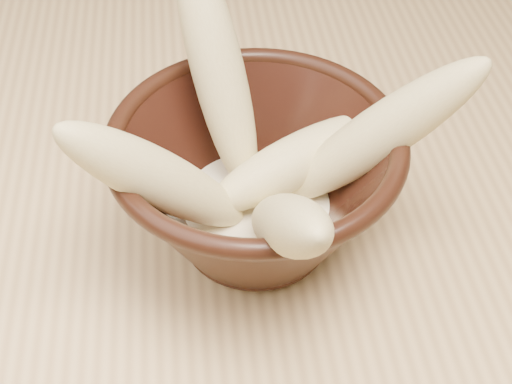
% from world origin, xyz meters
% --- Properties ---
extents(table, '(1.20, 0.80, 0.75)m').
position_xyz_m(table, '(0.00, 0.00, 0.67)').
color(table, '#DCB679').
rests_on(table, ground).
extents(bowl, '(0.21, 0.21, 0.11)m').
position_xyz_m(bowl, '(0.05, -0.10, 0.81)').
color(bowl, black).
rests_on(bowl, table).
extents(milk_puddle, '(0.12, 0.12, 0.02)m').
position_xyz_m(milk_puddle, '(0.05, -0.10, 0.79)').
color(milk_puddle, '#FDF0CB').
rests_on(milk_puddle, bowl).
extents(banana_upright, '(0.08, 0.13, 0.18)m').
position_xyz_m(banana_upright, '(0.03, -0.04, 0.87)').
color(banana_upright, tan).
rests_on(banana_upright, bowl).
extents(banana_left, '(0.14, 0.07, 0.15)m').
position_xyz_m(banana_left, '(-0.02, -0.13, 0.85)').
color(banana_left, tan).
rests_on(banana_left, bowl).
extents(banana_right, '(0.15, 0.06, 0.15)m').
position_xyz_m(banana_right, '(0.13, -0.11, 0.86)').
color(banana_right, tan).
rests_on(banana_right, bowl).
extents(banana_across, '(0.15, 0.10, 0.06)m').
position_xyz_m(banana_across, '(0.08, -0.09, 0.82)').
color(banana_across, tan).
rests_on(banana_across, bowl).
extents(banana_front, '(0.05, 0.15, 0.15)m').
position_xyz_m(banana_front, '(0.06, -0.18, 0.85)').
color(banana_front, tan).
rests_on(banana_front, bowl).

